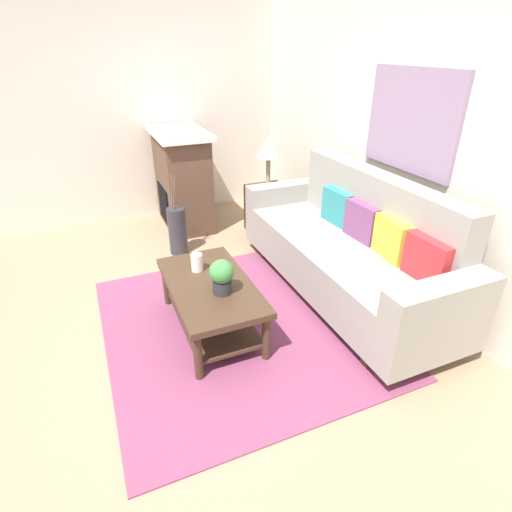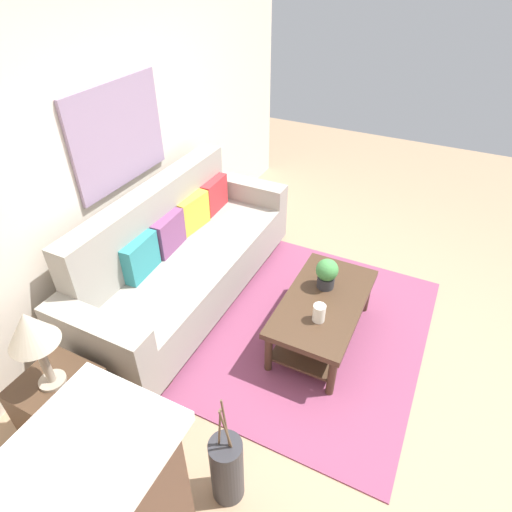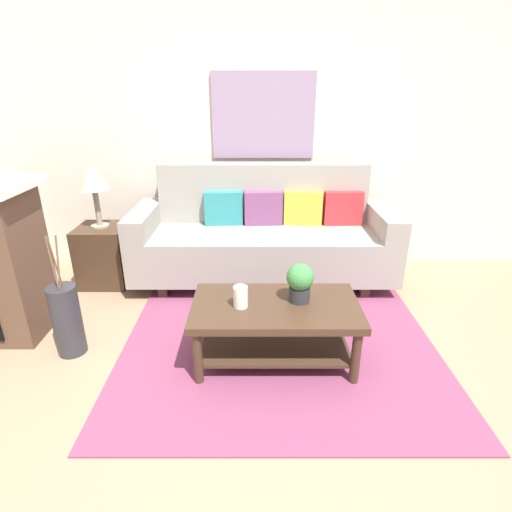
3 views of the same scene
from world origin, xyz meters
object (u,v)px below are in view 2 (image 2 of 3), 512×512
Objects in this scene: floor_vase at (227,469)px; framed_painting at (119,135)px; couch at (183,260)px; side_table at (65,409)px; potted_plant_tabletop at (327,273)px; throw_pillow_crimson at (214,195)px; throw_pillow_plum at (168,233)px; throw_pillow_teal at (140,257)px; table_lamp at (31,332)px; throw_pillow_mustard at (192,213)px; coffee_table at (323,310)px; tabletop_vase at (319,313)px.

framed_painting is at bearing 50.57° from floor_vase.
couch is 1.51m from side_table.
couch is 1.16m from framed_painting.
throw_pillow_crimson is at bearing 68.24° from potted_plant_tabletop.
throw_pillow_plum is (-0.00, 0.12, 0.25)m from couch.
throw_pillow_plum is 1.00× the size of throw_pillow_crimson.
side_table is 2.01m from framed_painting.
throw_pillow_crimson is at bearing 9.30° from couch.
throw_pillow_teal is 0.63× the size of table_lamp.
throw_pillow_plum is 1.00× the size of throw_pillow_mustard.
potted_plant_tabletop is (0.60, -1.36, -0.11)m from throw_pillow_teal.
couch is 1.29m from coffee_table.
couch is 6.67× the size of throw_pillow_crimson.
potted_plant_tabletop is at bearing -80.95° from throw_pillow_plum.
coffee_table is at bearing -72.68° from throw_pillow_teal.
couch is 2.18× the size of coffee_table.
throw_pillow_mustard is at bearing 37.16° from floor_vase.
throw_pillow_mustard is 0.37× the size of framed_painting.
throw_pillow_teal is 1.37× the size of potted_plant_tabletop.
table_lamp is 1.67m from framed_painting.
framed_painting is (0.38, 0.34, 0.81)m from throw_pillow_teal.
tabletop_vase is at bearing -110.86° from throw_pillow_mustard.
throw_pillow_teal is 1.21m from side_table.
table_lamp is 0.58× the size of framed_painting.
coffee_table is (-0.70, -1.41, -0.37)m from throw_pillow_crimson.
throw_pillow_mustard is 1.93m from side_table.
throw_pillow_mustard is 1.92m from table_lamp.
potted_plant_tabletop is 0.47× the size of side_table.
side_table is (-1.88, -0.21, -0.40)m from throw_pillow_mustard.
throw_pillow_mustard reaches higher than potted_plant_tabletop.
throw_pillow_mustard and throw_pillow_crimson have the same top height.
throw_pillow_mustard is at bearing 18.14° from couch.
throw_pillow_crimson is 0.37× the size of framed_painting.
throw_pillow_teal is 0.64× the size of side_table.
potted_plant_tabletop is 1.62m from floor_vase.
throw_pillow_mustard is at bearing -41.90° from framed_painting.
floor_vase is at bearing 176.86° from coffee_table.
table_lamp reaches higher than couch.
potted_plant_tabletop is at bearing -111.76° from throw_pillow_crimson.
throw_pillow_crimson is (0.76, 0.12, 0.25)m from couch.
potted_plant_tabletop is (0.39, 0.08, 0.07)m from tabletop_vase.
throw_pillow_teal reaches higher than floor_vase.
throw_pillow_mustard is 0.33× the size of coffee_table.
framed_painting is (-0.38, 0.34, 0.81)m from throw_pillow_mustard.
side_table is (-1.50, -0.21, -0.40)m from throw_pillow_plum.
framed_painting is at bearing 84.59° from tabletop_vase.
floor_vase is (-1.20, 0.11, -0.24)m from tabletop_vase.
potted_plant_tabletop reaches higher than floor_vase.
couch is 0.47m from throw_pillow_teal.
framed_painting is at bearing 20.06° from table_lamp.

